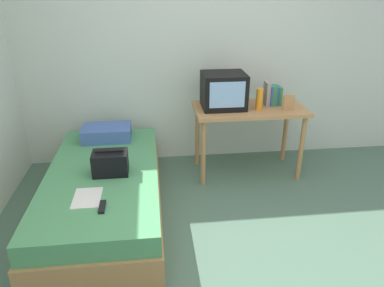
% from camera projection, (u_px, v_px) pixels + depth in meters
% --- Properties ---
extents(ground_plane, '(8.00, 8.00, 0.00)m').
position_uv_depth(ground_plane, '(228.00, 269.00, 2.69)').
color(ground_plane, '#4C6B56').
extents(wall_back, '(5.20, 0.10, 2.60)m').
position_uv_depth(wall_back, '(195.00, 48.00, 3.97)').
color(wall_back, silver).
rests_on(wall_back, ground).
extents(bed, '(1.00, 2.00, 0.44)m').
position_uv_depth(bed, '(105.00, 192.00, 3.27)').
color(bed, '#B27F4C').
rests_on(bed, ground).
extents(desk, '(1.16, 0.60, 0.76)m').
position_uv_depth(desk, '(249.00, 116.00, 3.82)').
color(desk, '#B27F4C').
rests_on(desk, ground).
extents(tv, '(0.44, 0.39, 0.36)m').
position_uv_depth(tv, '(223.00, 91.00, 3.69)').
color(tv, black).
rests_on(tv, desk).
extents(water_bottle, '(0.07, 0.07, 0.22)m').
position_uv_depth(water_bottle, '(259.00, 99.00, 3.65)').
color(water_bottle, orange).
rests_on(water_bottle, desk).
extents(book_row, '(0.17, 0.16, 0.24)m').
position_uv_depth(book_row, '(272.00, 95.00, 3.82)').
color(book_row, gray).
rests_on(book_row, desk).
extents(picture_frame, '(0.11, 0.02, 0.17)m').
position_uv_depth(picture_frame, '(289.00, 103.00, 3.64)').
color(picture_frame, '#B27F4C').
rests_on(picture_frame, desk).
extents(pillow, '(0.50, 0.33, 0.14)m').
position_uv_depth(pillow, '(107.00, 133.00, 3.80)').
color(pillow, '#4766AD').
rests_on(pillow, bed).
extents(handbag, '(0.30, 0.20, 0.23)m').
position_uv_depth(handbag, '(110.00, 163.00, 3.10)').
color(handbag, black).
rests_on(handbag, bed).
extents(magazine, '(0.21, 0.29, 0.01)m').
position_uv_depth(magazine, '(87.00, 198.00, 2.77)').
color(magazine, white).
rests_on(magazine, bed).
extents(remote_dark, '(0.04, 0.16, 0.02)m').
position_uv_depth(remote_dark, '(102.00, 207.00, 2.65)').
color(remote_dark, black).
rests_on(remote_dark, bed).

